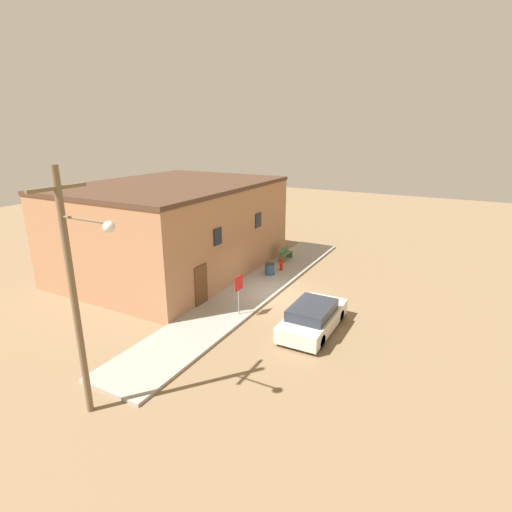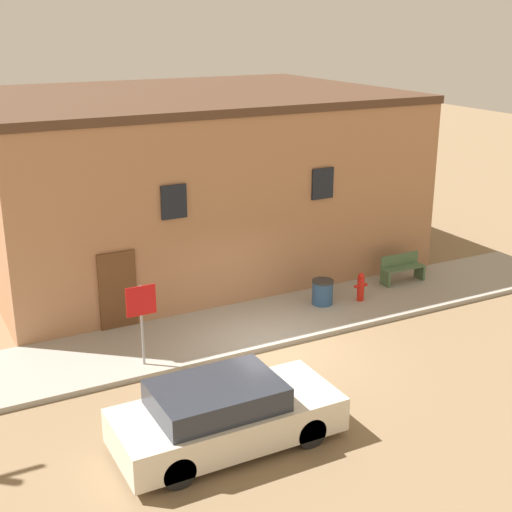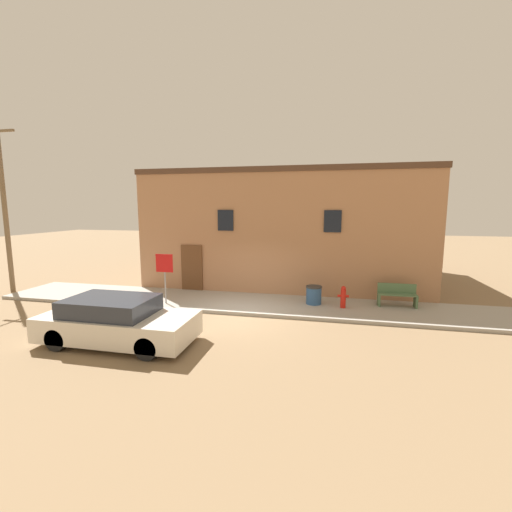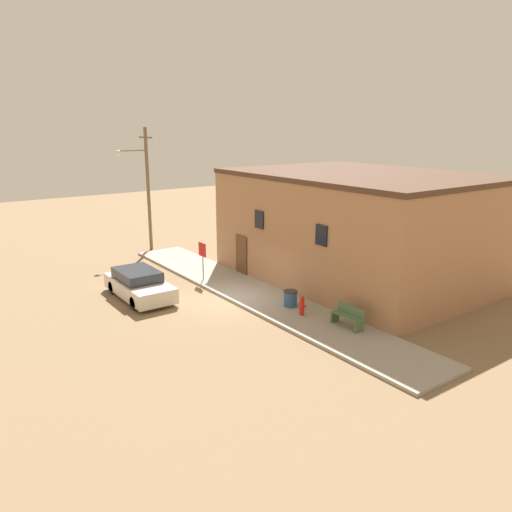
% 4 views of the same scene
% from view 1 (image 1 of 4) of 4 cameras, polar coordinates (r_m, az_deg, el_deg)
% --- Properties ---
extents(ground_plane, '(80.00, 80.00, 0.00)m').
position_cam_1_polar(ground_plane, '(22.10, 2.96, -5.67)').
color(ground_plane, '#846B4C').
extents(sidewalk, '(21.13, 2.87, 0.13)m').
position_cam_1_polar(sidewalk, '(22.67, -0.32, -4.84)').
color(sidewalk, '#9E998E').
rests_on(sidewalk, ground).
extents(brick_building, '(13.17, 9.81, 5.61)m').
position_cam_1_polar(brick_building, '(25.93, -11.67, 4.05)').
color(brick_building, '#A87551').
rests_on(brick_building, ground).
extents(fire_hydrant, '(0.42, 0.20, 0.84)m').
position_cam_1_polar(fire_hydrant, '(25.54, 3.65, -1.09)').
color(fire_hydrant, red).
rests_on(fire_hydrant, sidewalk).
extents(stop_sign, '(0.71, 0.06, 1.97)m').
position_cam_1_polar(stop_sign, '(19.14, -2.48, -4.55)').
color(stop_sign, gray).
rests_on(stop_sign, sidewalk).
extents(bench, '(1.41, 0.44, 0.86)m').
position_cam_1_polar(bench, '(27.55, 4.16, 0.31)').
color(bench, '#4C6B47').
rests_on(bench, sidewalk).
extents(trash_bin, '(0.62, 0.62, 0.72)m').
position_cam_1_polar(trash_bin, '(24.73, 1.96, -1.85)').
color(trash_bin, '#2D517F').
rests_on(trash_bin, sidewalk).
extents(utility_pole, '(1.80, 2.09, 7.84)m').
position_cam_1_polar(utility_pole, '(12.76, -24.30, -4.18)').
color(utility_pole, brown).
rests_on(utility_pole, ground).
extents(parked_car, '(4.39, 1.89, 1.34)m').
position_cam_1_polar(parked_car, '(18.36, 8.16, -8.68)').
color(parked_car, black).
rests_on(parked_car, ground).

